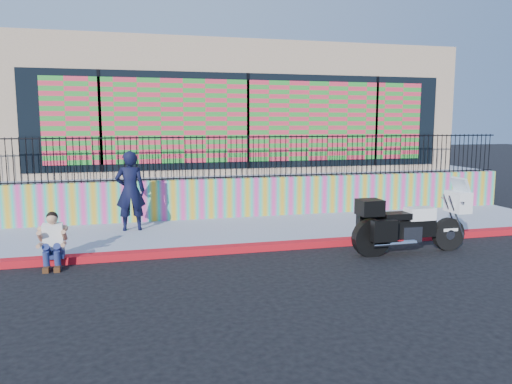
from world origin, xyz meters
name	(u,v)px	position (x,y,z in m)	size (l,w,h in m)	color
ground	(291,248)	(0.00, 0.00, 0.00)	(90.00, 90.00, 0.00)	black
red_curb	(291,245)	(0.00, 0.00, 0.07)	(16.00, 0.30, 0.15)	red
sidewalk	(271,230)	(0.00, 1.65, 0.07)	(16.00, 3.00, 0.15)	#868FA0
mural_wall	(255,197)	(0.00, 3.25, 0.70)	(16.00, 0.20, 1.10)	#E73C95
metal_fence	(255,157)	(0.00, 3.25, 1.85)	(15.80, 0.04, 1.20)	black
elevated_platform	(222,180)	(0.00, 8.35, 0.62)	(16.00, 10.00, 1.25)	#868FA0
storefront_building	(223,111)	(0.00, 8.13, 3.25)	(14.00, 8.06, 4.00)	tan
police_motorcycle	(409,222)	(2.32, -1.03, 0.68)	(2.61, 0.86, 1.62)	black
police_officer	(130,191)	(-3.47, 2.18, 1.14)	(0.72, 0.47, 1.98)	black
seated_man	(53,245)	(-4.98, -0.27, 0.45)	(0.54, 0.71, 1.06)	navy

